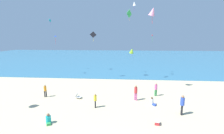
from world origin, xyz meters
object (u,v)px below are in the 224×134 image
at_px(person_3, 182,104).
at_px(kite_black, 93,35).
at_px(kite_red, 152,35).
at_px(kite_pink, 153,12).
at_px(kite_white, 134,4).
at_px(person_2, 48,120).
at_px(kite_teal, 50,20).
at_px(person_1, 136,92).
at_px(kite_blue, 55,36).
at_px(person_8, 156,88).
at_px(kite_lime, 132,51).
at_px(person_7, 152,102).
at_px(person_4, 45,90).
at_px(beach_chair_far_right, 78,96).
at_px(cooler_box, 157,123).
at_px(person_0, 95,99).
at_px(kite_green, 129,14).

relative_size(person_3, kite_black, 1.13).
xyz_separation_m(kite_red, kite_pink, (-1.73, -9.46, 2.59)).
distance_m(kite_pink, kite_white, 6.62).
bearing_deg(person_2, kite_teal, 178.18).
height_order(person_1, kite_white, kite_white).
height_order(kite_blue, kite_pink, kite_pink).
bearing_deg(person_8, person_2, -75.60).
bearing_deg(kite_lime, kite_white, -79.27).
bearing_deg(person_7, person_2, -115.19).
height_order(person_4, kite_blue, kite_blue).
height_order(beach_chair_far_right, cooler_box, beach_chair_far_right).
bearing_deg(person_0, person_7, -177.33).
height_order(cooler_box, person_4, person_4).
xyz_separation_m(person_8, kite_black, (-8.60, 7.25, 6.22)).
distance_m(person_3, person_8, 4.67).
distance_m(person_1, kite_blue, 17.94).
bearing_deg(beach_chair_far_right, kite_blue, 132.59).
bearing_deg(person_3, person_1, -21.94).
xyz_separation_m(beach_chair_far_right, person_1, (6.35, -0.06, 0.69)).
bearing_deg(person_0, beach_chair_far_right, -50.73).
height_order(person_8, kite_blue, kite_blue).
bearing_deg(kite_blue, person_0, -54.15).
bearing_deg(person_2, kite_green, 128.02).
distance_m(person_3, kite_green, 14.63).
bearing_deg(kite_black, kite_lime, 14.67).
bearing_deg(kite_white, person_2, -116.21).
bearing_deg(kite_red, kite_blue, -172.09).
height_order(person_4, person_7, person_4).
xyz_separation_m(person_8, kite_pink, (-0.44, 1.99, 8.77)).
distance_m(person_0, person_1, 4.52).
distance_m(kite_blue, kite_white, 14.23).
height_order(person_4, kite_white, kite_white).
xyz_separation_m(kite_black, kite_white, (6.34, 0.75, 4.68)).
distance_m(person_7, kite_pink, 10.42).
xyz_separation_m(kite_green, kite_white, (0.79, 1.83, 1.74)).
relative_size(person_0, person_3, 0.79).
relative_size(person_3, kite_white, 1.21).
xyz_separation_m(kite_black, kite_pink, (8.16, -5.26, 2.55)).
xyz_separation_m(person_0, person_4, (-6.14, 2.31, 0.02)).
height_order(cooler_box, kite_teal, kite_teal).
xyz_separation_m(person_1, person_7, (1.56, -1.09, -0.65)).
xyz_separation_m(person_4, person_7, (11.69, -1.27, -0.53)).
xyz_separation_m(person_2, kite_pink, (9.09, 8.75, 9.35)).
bearing_deg(kite_red, beach_chair_far_right, -127.94).
xyz_separation_m(person_8, kite_blue, (-15.59, 9.10, 6.03)).
distance_m(beach_chair_far_right, person_4, 3.83).
relative_size(cooler_box, person_2, 0.64).
xyz_separation_m(cooler_box, kite_white, (-1.19, 14.23, 11.63)).
xyz_separation_m(person_8, kite_white, (-2.26, 8.00, 10.89)).
xyz_separation_m(person_0, kite_white, (4.13, 11.62, 10.97)).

